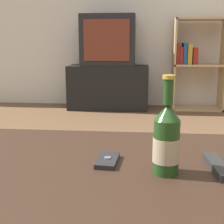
# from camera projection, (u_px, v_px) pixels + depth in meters

# --- Properties ---
(coffee_table) EXTENTS (1.08, 0.69, 0.41)m
(coffee_table) POSITION_uv_depth(u_px,v_px,m) (90.00, 183.00, 0.92)
(coffee_table) COLOR #332116
(coffee_table) RESTS_ON ground_plane
(tv_stand) EXTENTS (0.92, 0.39, 0.50)m
(tv_stand) POSITION_uv_depth(u_px,v_px,m) (108.00, 87.00, 3.64)
(tv_stand) COLOR black
(tv_stand) RESTS_ON ground_plane
(television) EXTENTS (0.61, 0.38, 0.56)m
(television) POSITION_uv_depth(u_px,v_px,m) (108.00, 40.00, 3.52)
(television) COLOR black
(television) RESTS_ON tv_stand
(bookshelf) EXTENTS (0.57, 0.30, 1.03)m
(bookshelf) POSITION_uv_depth(u_px,v_px,m) (195.00, 62.00, 3.54)
(bookshelf) COLOR tan
(bookshelf) RESTS_ON ground_plane
(beer_bottle) EXTENTS (0.07, 0.07, 0.26)m
(beer_bottle) POSITION_uv_depth(u_px,v_px,m) (166.00, 140.00, 0.82)
(beer_bottle) COLOR #1E4219
(beer_bottle) RESTS_ON coffee_table
(cell_phone) EXTENTS (0.07, 0.12, 0.02)m
(cell_phone) POSITION_uv_depth(u_px,v_px,m) (108.00, 160.00, 0.91)
(cell_phone) COLOR #232328
(cell_phone) RESTS_ON coffee_table
(remote_control) EXTENTS (0.05, 0.18, 0.02)m
(remote_control) POSITION_uv_depth(u_px,v_px,m) (218.00, 166.00, 0.86)
(remote_control) COLOR #282828
(remote_control) RESTS_ON coffee_table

